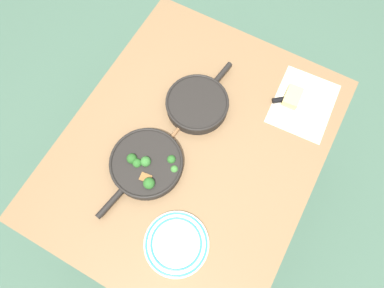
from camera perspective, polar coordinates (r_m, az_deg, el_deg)
ground_plane at (r=2.15m, az=0.00°, el=-7.28°), size 14.00×14.00×0.00m
dining_table_red at (r=1.50m, az=0.00°, el=-1.26°), size 1.27×1.03×0.75m
skillet_broccoli at (r=1.39m, az=-7.68°, el=-3.38°), size 0.43×0.30×0.07m
skillet_eggs at (r=1.49m, az=0.92°, el=6.72°), size 0.38×0.27×0.05m
wooden_spoon at (r=1.45m, az=-2.55°, el=2.28°), size 0.38×0.08×0.02m
parchment_sheet at (r=1.59m, az=18.06°, el=6.44°), size 0.33×0.27×0.00m
grater_knife at (r=1.58m, az=16.42°, el=7.36°), size 0.18×0.22×0.02m
cheese_block at (r=1.57m, az=16.40°, el=7.54°), size 0.10×0.07×0.04m
dinner_plate_stack at (r=1.34m, az=-2.62°, el=-16.27°), size 0.25×0.25×0.03m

